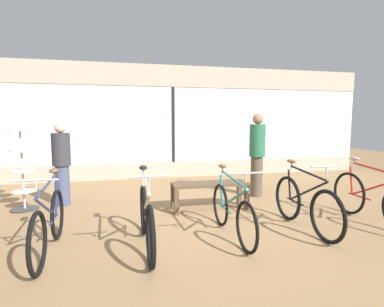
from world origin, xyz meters
The scene contains 11 objects.
ground_plane centered at (0.00, 0.00, 0.00)m, with size 24.00×24.00×0.00m, color #99754C.
shop_back_wall centered at (0.00, 4.13, 1.64)m, with size 12.00×0.08×3.20m.
bicycle_far_left centered at (-2.36, -0.51, 0.39)m, with size 0.46×1.72×1.03m.
bicycle_left centered at (-1.17, -0.62, 0.39)m, with size 0.46×1.76×1.04m.
bicycle_center centered at (0.03, -0.52, 0.38)m, with size 0.46×1.68×1.01m.
bicycle_right centered at (1.21, -0.50, 0.40)m, with size 0.46×1.72×1.05m.
bicycle_far_right centered at (2.44, -0.50, 0.41)m, with size 0.46×1.81×1.05m.
accessory_rack centered at (-3.24, 1.59, 0.65)m, with size 0.48×0.48×1.58m.
display_bench centered at (0.11, 0.82, 0.41)m, with size 1.40×0.44×0.51m.
customer_near_rack centered at (1.40, 1.55, 0.95)m, with size 0.46×0.46×1.79m.
customer_by_window centered at (-2.59, 1.76, 0.84)m, with size 0.47×0.47×1.61m.
Camera 1 is at (-1.46, -4.39, 1.65)m, focal length 28.00 mm.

